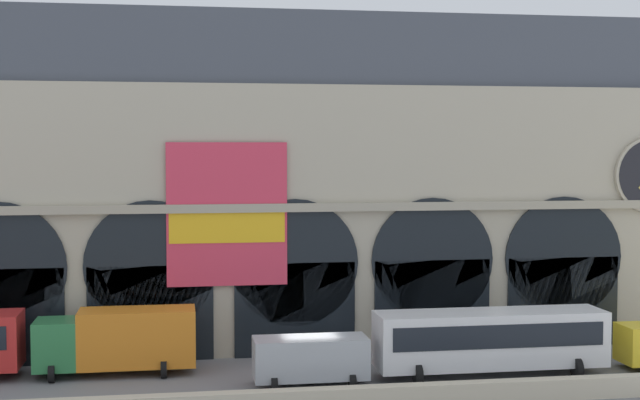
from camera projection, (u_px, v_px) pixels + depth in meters
The scene contains 6 objects.
ground_plane at pixel (309, 380), 41.79m from camera, with size 200.00×200.00×0.00m, color slate.
quay_parapet_wall at pixel (326, 399), 36.99m from camera, with size 90.00×0.70×0.91m, color beige.
station_building at pixel (288, 186), 48.93m from camera, with size 45.72×5.90×18.03m.
box_truck_midwest at pixel (118, 339), 42.74m from camera, with size 7.50×2.91×3.12m.
van_center at pixel (310, 358), 40.83m from camera, with size 5.20×2.48×2.20m.
bus_mideast at pixel (490, 339), 42.44m from camera, with size 11.00×3.25×3.10m.
Camera 1 is at (-6.06, -40.80, 10.80)m, focal length 50.29 mm.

